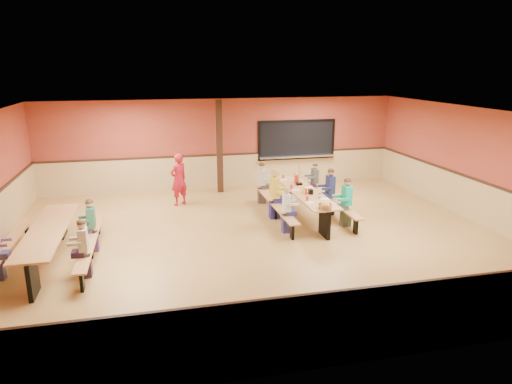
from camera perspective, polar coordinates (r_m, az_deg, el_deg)
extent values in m
plane|color=olive|center=(11.12, 0.03, -5.81)|extent=(12.00, 12.00, 0.00)
cube|color=#993C2C|center=(15.48, -4.18, 6.03)|extent=(12.00, 0.04, 3.00)
cube|color=#993C2C|center=(6.15, 10.75, -9.25)|extent=(12.00, 0.04, 3.00)
cube|color=#993C2C|center=(13.33, 26.07, 2.93)|extent=(0.04, 10.00, 3.00)
cube|color=white|center=(10.41, 0.03, 9.76)|extent=(12.00, 10.00, 0.04)
cube|color=black|center=(16.04, 5.11, 6.53)|extent=(2.60, 0.06, 1.20)
cube|color=silver|center=(16.06, 5.16, 4.47)|extent=(2.70, 0.28, 0.06)
cube|color=black|center=(14.86, -4.58, 5.63)|extent=(0.18, 0.18, 3.00)
cube|color=#BC824B|center=(12.54, 6.07, 0.06)|extent=(0.75, 3.60, 0.04)
cube|color=black|center=(11.26, 8.58, -3.82)|extent=(0.08, 0.60, 0.70)
cube|color=black|center=(14.05, 3.99, 0.25)|extent=(0.08, 0.60, 0.70)
cube|color=#BC824B|center=(12.38, 2.42, -1.46)|extent=(0.26, 3.60, 0.04)
cube|color=black|center=(12.45, 2.41, -2.45)|extent=(0.06, 0.18, 0.41)
cube|color=#BC824B|center=(12.90, 9.51, -0.96)|extent=(0.26, 3.60, 0.04)
cube|color=black|center=(12.97, 9.46, -1.91)|extent=(0.06, 0.18, 0.41)
cube|color=#BC824B|center=(10.57, -24.59, -4.29)|extent=(0.75, 3.60, 0.04)
cube|color=black|center=(9.30, -26.13, -9.62)|extent=(0.08, 0.60, 0.70)
cube|color=black|center=(12.12, -23.03, -3.51)|extent=(0.08, 0.60, 0.70)
cube|color=#BC824B|center=(10.87, -28.69, -5.91)|extent=(0.26, 3.60, 0.04)
cube|color=black|center=(10.94, -28.54, -7.01)|extent=(0.06, 0.18, 0.41)
cube|color=#BC824B|center=(10.52, -20.00, -5.55)|extent=(0.26, 3.60, 0.04)
cube|color=black|center=(10.60, -19.89, -6.69)|extent=(0.06, 0.18, 0.41)
imported|color=#B41428|center=(13.73, -9.65, 1.57)|extent=(0.68, 0.64, 1.57)
cylinder|color=red|center=(13.36, 5.13, 1.64)|extent=(0.16, 0.16, 0.22)
cube|color=black|center=(12.23, 6.85, 0.06)|extent=(0.10, 0.14, 0.13)
cylinder|color=yellow|center=(12.32, 5.94, 0.30)|extent=(0.06, 0.06, 0.17)
cylinder|color=#B2140F|center=(12.15, 6.25, 0.06)|extent=(0.06, 0.06, 0.17)
cube|color=black|center=(13.14, 5.40, 1.03)|extent=(0.16, 0.16, 0.06)
cube|color=#BC824B|center=(13.07, 5.43, 2.22)|extent=(0.02, 0.09, 0.50)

